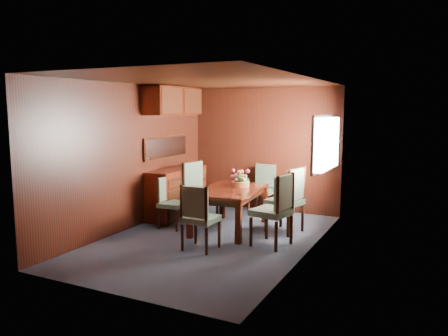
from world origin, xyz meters
The scene contains 11 objects.
ground centered at (0.00, 0.00, 0.00)m, with size 4.50×4.50×0.00m, color #303542.
room_shell centered at (-0.10, 0.33, 1.63)m, with size 3.06×4.52×2.41m.
sideboard centered at (-1.25, 1.00, 0.45)m, with size 0.48×1.40×0.90m, color #370F06.
dining_table centered at (0.02, 0.61, 0.59)m, with size 1.04×1.54×0.69m.
chair_left_near centered at (-0.94, 0.28, 0.48)m, with size 0.42×0.43×0.87m.
chair_left_far centered at (-0.80, 0.98, 0.58)m, with size 0.59×0.61×1.05m.
chair_right_near centered at (1.01, 0.11, 0.60)m, with size 0.57×0.59×1.08m.
chair_right_far centered at (0.96, 0.87, 0.59)m, with size 0.59×0.61×1.07m.
chair_head centered at (0.10, -0.56, 0.53)m, with size 0.46×0.44×0.95m.
chair_foot centered at (0.10, 1.97, 0.53)m, with size 0.47×0.45×0.95m.
flower_centerpiece centered at (0.11, 0.88, 0.84)m, with size 0.31×0.31×0.31m.
Camera 1 is at (3.07, -5.75, 1.99)m, focal length 35.00 mm.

